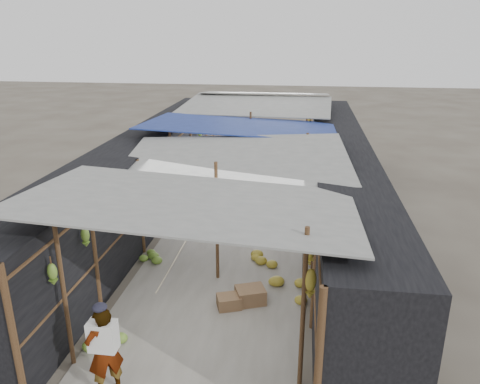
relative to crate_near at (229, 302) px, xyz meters
The scene contains 14 objects.
ground 1.95m from the crate_near, 102.54° to the right, with size 80.00×80.00×0.00m, color #6B6356.
aisle_slab 4.62m from the crate_near, 95.25° to the left, with size 3.60×16.00×0.02m, color #9E998E.
stall_left 5.65m from the crate_near, 124.17° to the left, with size 1.40×15.00×2.30m, color black.
stall_right 5.23m from the crate_near, 63.66° to the left, with size 1.40×15.00×2.30m, color black.
crate_near is the anchor object (origin of this frame).
crate_mid 0.45m from the crate_near, 30.92° to the left, with size 0.55×0.44×0.33m, color #966E4C.
crate_back 10.23m from the crate_near, 98.82° to the left, with size 0.48×0.39×0.31m, color #966E4C.
black_basin 7.59m from the crate_near, 80.32° to the left, with size 0.57×0.57×0.17m, color black.
vendor_elderly 2.85m from the crate_near, 120.62° to the right, with size 0.52×0.34×1.43m, color silver.
shopper_blue 6.78m from the crate_near, 99.17° to the left, with size 0.68×0.53×1.39m, color #2150A6.
vendor_seated 4.60m from the crate_near, 73.83° to the left, with size 0.58×0.34×0.90m, color #4E4944.
market_canopy 5.44m from the crate_near, 94.57° to the left, with size 5.62×15.20×2.77m.
hanging_bananas 5.58m from the crate_near, 94.95° to the left, with size 3.95×13.80×0.81m.
floor_bananas 3.72m from the crate_near, 97.69° to the left, with size 3.90×11.25×0.36m.
Camera 1 is at (1.69, -5.76, 5.07)m, focal length 35.00 mm.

